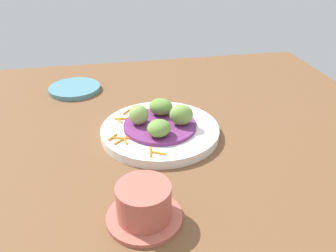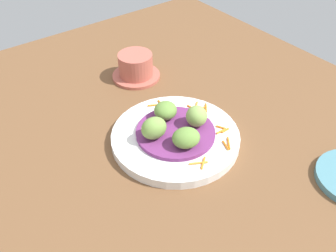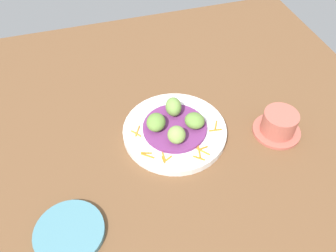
# 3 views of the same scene
# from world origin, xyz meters

# --- Properties ---
(table_surface) EXTENTS (1.10, 1.10, 0.02)m
(table_surface) POSITION_xyz_m (0.00, 0.00, 0.01)
(table_surface) COLOR brown
(table_surface) RESTS_ON ground
(main_plate) EXTENTS (0.26, 0.26, 0.02)m
(main_plate) POSITION_xyz_m (0.05, 0.02, 0.03)
(main_plate) COLOR white
(main_plate) RESTS_ON table_surface
(cabbage_bed) EXTENTS (0.16, 0.16, 0.01)m
(cabbage_bed) POSITION_xyz_m (0.05, 0.02, 0.04)
(cabbage_bed) COLOR #702D6B
(cabbage_bed) RESTS_ON main_plate
(carrot_garnish) EXTENTS (0.22, 0.15, 0.00)m
(carrot_garnish) POSITION_xyz_m (0.06, 0.08, 0.04)
(carrot_garnish) COLOR orange
(carrot_garnish) RESTS_ON main_plate
(guac_scoop_left) EXTENTS (0.07, 0.07, 0.03)m
(guac_scoop_left) POSITION_xyz_m (0.00, 0.04, 0.06)
(guac_scoop_left) COLOR olive
(guac_scoop_left) RESTS_ON cabbage_bed
(guac_scoop_center) EXTENTS (0.05, 0.06, 0.05)m
(guac_scoop_center) POSITION_xyz_m (0.04, -0.02, 0.07)
(guac_scoop_center) COLOR #759E47
(guac_scoop_center) RESTS_ON cabbage_bed
(guac_scoop_right) EXTENTS (0.06, 0.07, 0.04)m
(guac_scoop_right) POSITION_xyz_m (0.09, 0.01, 0.07)
(guac_scoop_right) COLOR olive
(guac_scoop_right) RESTS_ON cabbage_bed
(guac_scoop_back) EXTENTS (0.05, 0.05, 0.04)m
(guac_scoop_back) POSITION_xyz_m (0.06, 0.07, 0.07)
(guac_scoop_back) COLOR #84A851
(guac_scoop_back) RESTS_ON cabbage_bed
(terracotta_bowl) EXTENTS (0.12, 0.12, 0.06)m
(terracotta_bowl) POSITION_xyz_m (-0.20, 0.09, 0.05)
(terracotta_bowl) COLOR #B75B4C
(terracotta_bowl) RESTS_ON table_surface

